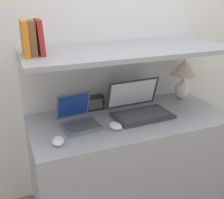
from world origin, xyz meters
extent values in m
cube|color=white|center=(0.00, 0.69, 1.20)|extent=(6.00, 0.05, 2.40)
cube|color=#999EA3|center=(0.00, 0.31, 0.35)|extent=(1.32, 0.62, 0.70)
cube|color=white|center=(0.00, 0.64, 0.56)|extent=(1.32, 0.04, 1.13)
cube|color=#999EA3|center=(0.00, 0.38, 1.14)|extent=(1.32, 0.56, 0.03)
ellipsoid|color=white|center=(0.52, 0.48, 0.78)|extent=(0.11, 0.11, 0.15)
cylinder|color=tan|center=(0.52, 0.48, 0.87)|extent=(0.02, 0.02, 0.05)
cone|color=beige|center=(0.52, 0.48, 0.96)|extent=(0.20, 0.20, 0.12)
cube|color=#333338|center=(0.08, 0.29, 0.71)|extent=(0.39, 0.25, 0.02)
cube|color=#47474C|center=(0.08, 0.28, 0.72)|extent=(0.34, 0.18, 0.00)
cube|color=#333338|center=(0.07, 0.44, 0.82)|extent=(0.39, 0.08, 0.20)
cube|color=white|center=(0.07, 0.43, 0.82)|extent=(0.35, 0.07, 0.18)
cube|color=slate|center=(-0.35, 0.29, 0.71)|extent=(0.25, 0.22, 0.02)
cube|color=#47474C|center=(-0.34, 0.28, 0.72)|extent=(0.21, 0.16, 0.00)
cube|color=slate|center=(-0.36, 0.41, 0.81)|extent=(0.23, 0.09, 0.18)
cube|color=navy|center=(-0.36, 0.41, 0.81)|extent=(0.21, 0.07, 0.15)
ellipsoid|color=white|center=(-0.16, 0.20, 0.72)|extent=(0.10, 0.12, 0.04)
ellipsoid|color=white|center=(-0.52, 0.14, 0.72)|extent=(0.08, 0.11, 0.04)
cube|color=black|center=(-0.18, 0.53, 0.75)|extent=(0.13, 0.06, 0.10)
cube|color=#59595B|center=(-0.18, 0.50, 0.75)|extent=(0.10, 0.00, 0.07)
cube|color=orange|center=(-0.61, 0.38, 1.25)|extent=(0.03, 0.18, 0.19)
cube|color=brown|center=(-0.58, 0.38, 1.25)|extent=(0.04, 0.12, 0.19)
cube|color=#A82823|center=(-0.53, 0.38, 1.25)|extent=(0.04, 0.15, 0.19)
camera|label=1|loc=(-0.75, -1.22, 1.50)|focal=45.00mm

